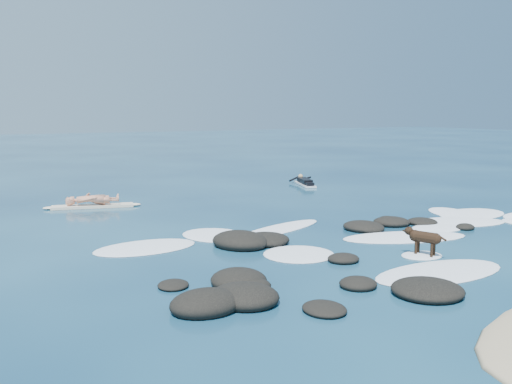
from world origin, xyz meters
TOP-DOWN VIEW (x-y plane):
  - ground at (0.00, 0.00)m, footprint 160.00×160.00m
  - reef_rocks at (-2.63, -1.80)m, footprint 15.16×7.46m
  - breaking_foam at (0.58, -0.16)m, footprint 15.20×8.11m
  - standing_surfer_rig at (-6.17, 8.78)m, footprint 3.57×1.31m
  - paddling_surfer_rig at (4.46, 10.40)m, footprint 1.46×2.59m
  - dog at (-0.49, -2.55)m, footprint 0.59×1.13m

SIDE VIEW (x-z plane):
  - ground at x=0.00m, z-range 0.00..0.00m
  - breaking_foam at x=0.58m, z-range -0.05..0.07m
  - reef_rocks at x=-2.63m, z-range -0.17..0.38m
  - paddling_surfer_rig at x=4.46m, z-range -0.07..0.38m
  - dog at x=-0.49m, z-range 0.12..0.87m
  - standing_surfer_rig at x=-6.17m, z-range -0.22..1.83m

